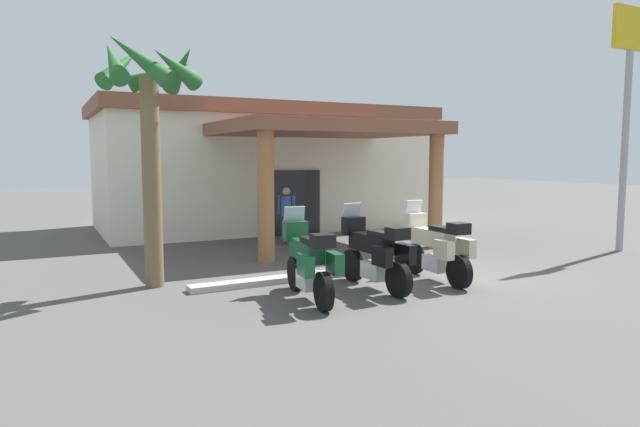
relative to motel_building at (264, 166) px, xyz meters
The scene contains 9 objects.
ground_plane 9.80m from the motel_building, 90.39° to the right, with size 80.00×80.00×0.00m, color #514F4C.
motel_building is the anchor object (origin of this frame).
motorcycle_green 10.89m from the motel_building, 108.59° to the right, with size 0.81×2.21×1.61m.
motorcycle_black 10.38m from the motel_building, 100.87° to the right, with size 0.71×2.21×1.61m.
motorcycle_cream 10.21m from the motel_building, 92.47° to the right, with size 0.73×2.21×1.61m.
pedestrian 4.61m from the motel_building, 104.57° to the right, with size 0.39×0.41×1.66m.
palm_tree_roadside 9.72m from the motel_building, 125.66° to the right, with size 2.01×2.08×4.83m.
roadside_sign 11.68m from the motel_building, 56.46° to the right, with size 1.40×0.18×6.42m.
curb_strip 9.15m from the motel_building, 102.57° to the right, with size 6.50×0.36×0.12m, color #ADA89E.
Camera 1 is at (-7.81, -9.31, 2.55)m, focal length 31.31 mm.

